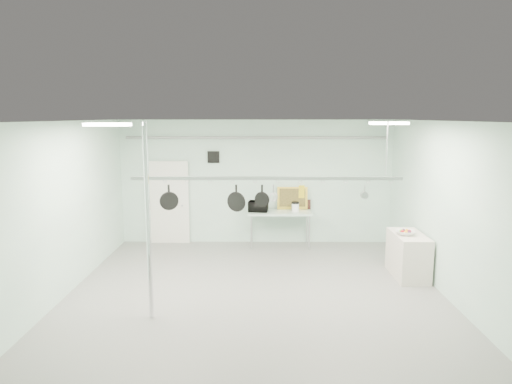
{
  "coord_description": "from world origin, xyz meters",
  "views": [
    {
      "loc": [
        0.07,
        -7.68,
        3.28
      ],
      "look_at": [
        0.01,
        1.0,
        1.84
      ],
      "focal_mm": 32.0,
      "sensor_mm": 36.0,
      "label": 1
    }
  ],
  "objects_px": {
    "skillet_mid": "(236,198)",
    "side_cabinet": "(408,255)",
    "microwave": "(258,206)",
    "fruit_bowl": "(405,233)",
    "pot_rack": "(266,177)",
    "prep_table": "(280,214)",
    "skillet_left": "(169,197)",
    "skillet_right": "(262,195)",
    "chrome_pole": "(148,223)",
    "coffee_canister": "(295,208)"
  },
  "relations": [
    {
      "from": "fruit_bowl",
      "to": "skillet_mid",
      "type": "bearing_deg",
      "value": -162.97
    },
    {
      "from": "pot_rack",
      "to": "microwave",
      "type": "distance_m",
      "value": 3.5
    },
    {
      "from": "pot_rack",
      "to": "skillet_mid",
      "type": "xyz_separation_m",
      "value": [
        -0.54,
        0.0,
        -0.39
      ]
    },
    {
      "from": "prep_table",
      "to": "microwave",
      "type": "xyz_separation_m",
      "value": [
        -0.55,
        -0.01,
        0.21
      ]
    },
    {
      "from": "coffee_canister",
      "to": "prep_table",
      "type": "bearing_deg",
      "value": 176.19
    },
    {
      "from": "prep_table",
      "to": "microwave",
      "type": "distance_m",
      "value": 0.58
    },
    {
      "from": "prep_table",
      "to": "skillet_mid",
      "type": "height_order",
      "value": "skillet_mid"
    },
    {
      "from": "chrome_pole",
      "to": "skillet_mid",
      "type": "distance_m",
      "value": 1.65
    },
    {
      "from": "pot_rack",
      "to": "microwave",
      "type": "relative_size",
      "value": 9.93
    },
    {
      "from": "microwave",
      "to": "skillet_mid",
      "type": "distance_m",
      "value": 3.41
    },
    {
      "from": "microwave",
      "to": "skillet_right",
      "type": "distance_m",
      "value": 3.4
    },
    {
      "from": "skillet_right",
      "to": "microwave",
      "type": "bearing_deg",
      "value": 109.86
    },
    {
      "from": "side_cabinet",
      "to": "fruit_bowl",
      "type": "relative_size",
      "value": 3.14
    },
    {
      "from": "microwave",
      "to": "fruit_bowl",
      "type": "xyz_separation_m",
      "value": [
        2.99,
        -2.26,
        -0.09
      ]
    },
    {
      "from": "side_cabinet",
      "to": "prep_table",
      "type": "bearing_deg",
      "value": 139.21
    },
    {
      "from": "side_cabinet",
      "to": "pot_rack",
      "type": "distance_m",
      "value": 3.62
    },
    {
      "from": "microwave",
      "to": "fruit_bowl",
      "type": "relative_size",
      "value": 1.26
    },
    {
      "from": "pot_rack",
      "to": "coffee_canister",
      "type": "xyz_separation_m",
      "value": [
        0.78,
        3.27,
        -1.22
      ]
    },
    {
      "from": "coffee_canister",
      "to": "fruit_bowl",
      "type": "distance_m",
      "value": 3.04
    },
    {
      "from": "fruit_bowl",
      "to": "coffee_canister",
      "type": "bearing_deg",
      "value": 132.66
    },
    {
      "from": "side_cabinet",
      "to": "skillet_mid",
      "type": "height_order",
      "value": "skillet_mid"
    },
    {
      "from": "prep_table",
      "to": "skillet_left",
      "type": "height_order",
      "value": "skillet_left"
    },
    {
      "from": "pot_rack",
      "to": "skillet_right",
      "type": "xyz_separation_m",
      "value": [
        -0.08,
        0.0,
        -0.34
      ]
    },
    {
      "from": "prep_table",
      "to": "fruit_bowl",
      "type": "relative_size",
      "value": 4.18
    },
    {
      "from": "microwave",
      "to": "skillet_mid",
      "type": "xyz_separation_m",
      "value": [
        -0.39,
        -3.29,
        0.8
      ]
    },
    {
      "from": "chrome_pole",
      "to": "skillet_mid",
      "type": "xyz_separation_m",
      "value": [
        1.36,
        0.9,
        0.24
      ]
    },
    {
      "from": "microwave",
      "to": "skillet_right",
      "type": "bearing_deg",
      "value": 98.92
    },
    {
      "from": "prep_table",
      "to": "pot_rack",
      "type": "xyz_separation_m",
      "value": [
        -0.4,
        -3.3,
        1.4
      ]
    },
    {
      "from": "fruit_bowl",
      "to": "skillet_mid",
      "type": "relative_size",
      "value": 0.78
    },
    {
      "from": "chrome_pole",
      "to": "skillet_left",
      "type": "height_order",
      "value": "chrome_pole"
    },
    {
      "from": "chrome_pole",
      "to": "skillet_left",
      "type": "xyz_separation_m",
      "value": [
        0.16,
        0.9,
        0.26
      ]
    },
    {
      "from": "side_cabinet",
      "to": "fruit_bowl",
      "type": "distance_m",
      "value": 0.51
    },
    {
      "from": "chrome_pole",
      "to": "skillet_mid",
      "type": "relative_size",
      "value": 6.51
    },
    {
      "from": "pot_rack",
      "to": "skillet_mid",
      "type": "distance_m",
      "value": 0.66
    },
    {
      "from": "coffee_canister",
      "to": "fruit_bowl",
      "type": "bearing_deg",
      "value": -47.34
    },
    {
      "from": "pot_rack",
      "to": "skillet_mid",
      "type": "relative_size",
      "value": 9.77
    },
    {
      "from": "chrome_pole",
      "to": "coffee_canister",
      "type": "bearing_deg",
      "value": 57.26
    },
    {
      "from": "coffee_canister",
      "to": "skillet_left",
      "type": "relative_size",
      "value": 0.47
    },
    {
      "from": "microwave",
      "to": "coffee_canister",
      "type": "relative_size",
      "value": 2.28
    },
    {
      "from": "pot_rack",
      "to": "skillet_left",
      "type": "bearing_deg",
      "value": 180.0
    },
    {
      "from": "chrome_pole",
      "to": "fruit_bowl",
      "type": "bearing_deg",
      "value": 22.19
    },
    {
      "from": "prep_table",
      "to": "skillet_left",
      "type": "relative_size",
      "value": 3.56
    },
    {
      "from": "coffee_canister",
      "to": "fruit_bowl",
      "type": "height_order",
      "value": "coffee_canister"
    },
    {
      "from": "skillet_right",
      "to": "skillet_mid",
      "type": "bearing_deg",
      "value": -161.34
    },
    {
      "from": "pot_rack",
      "to": "skillet_left",
      "type": "distance_m",
      "value": 1.77
    },
    {
      "from": "skillet_mid",
      "to": "side_cabinet",
      "type": "bearing_deg",
      "value": 41.28
    },
    {
      "from": "skillet_mid",
      "to": "skillet_right",
      "type": "xyz_separation_m",
      "value": [
        0.46,
        0.0,
        0.05
      ]
    },
    {
      "from": "prep_table",
      "to": "skillet_mid",
      "type": "relative_size",
      "value": 3.26
    },
    {
      "from": "prep_table",
      "to": "skillet_left",
      "type": "distance_m",
      "value": 4.06
    },
    {
      "from": "pot_rack",
      "to": "fruit_bowl",
      "type": "xyz_separation_m",
      "value": [
        2.85,
        1.04,
        -1.28
      ]
    }
  ]
}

